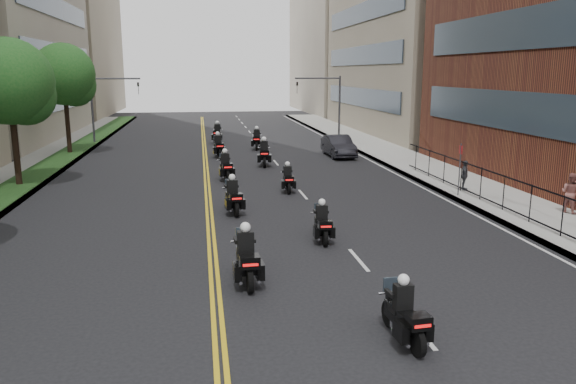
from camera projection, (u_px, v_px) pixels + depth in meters
name	position (u px, v px, depth m)	size (l,w,h in m)	color
sidewalk_right	(431.00, 171.00, 33.91)	(4.00, 90.00, 0.15)	gray
sidewalk_left	(10.00, 183.00, 30.29)	(4.00, 90.00, 0.15)	gray
grass_strip	(25.00, 181.00, 30.39)	(2.00, 90.00, 0.04)	#163312
building_right_far	(354.00, 24.00, 83.83)	(15.00, 28.00, 26.00)	gray
building_left_far	(48.00, 19.00, 77.26)	(16.00, 28.00, 26.00)	gray
iron_fence	(546.00, 209.00, 21.03)	(0.05, 28.00, 1.50)	black
traffic_signal_right	(329.00, 98.00, 49.20)	(4.09, 0.20, 5.60)	#3F3F44
traffic_signal_left	(104.00, 100.00, 46.32)	(4.09, 0.20, 5.60)	#3F3F44
motorcycle_1	(405.00, 316.00, 12.49)	(0.56, 2.12, 1.56)	black
motorcycle_2	(246.00, 260.00, 16.00)	(0.56, 2.40, 1.77)	black
motorcycle_3	(322.00, 225.00, 20.04)	(0.51, 2.07, 1.53)	black
motorcycle_4	(233.00, 198.00, 23.97)	(0.66, 2.28, 1.69)	black
motorcycle_5	(288.00, 180.00, 28.32)	(0.53, 2.06, 1.52)	black
motorcycle_6	(226.00, 168.00, 31.36)	(0.66, 2.38, 1.76)	black
motorcycle_7	(264.00, 154.00, 36.07)	(0.69, 2.54, 1.87)	black
motorcycle_8	(218.00, 147.00, 39.80)	(0.68, 2.45, 1.81)	black
motorcycle_9	(257.00, 140.00, 43.78)	(0.73, 2.45, 1.81)	black
motorcycle_10	(217.00, 134.00, 47.72)	(0.71, 2.54, 1.87)	black
parked_sedan	(339.00, 146.00, 40.07)	(1.60, 4.59, 1.51)	black
pedestrian_b	(571.00, 193.00, 23.41)	(0.82, 0.64, 1.69)	#945751
pedestrian_c	(465.00, 175.00, 27.92)	(0.87, 0.36, 1.49)	#38393E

